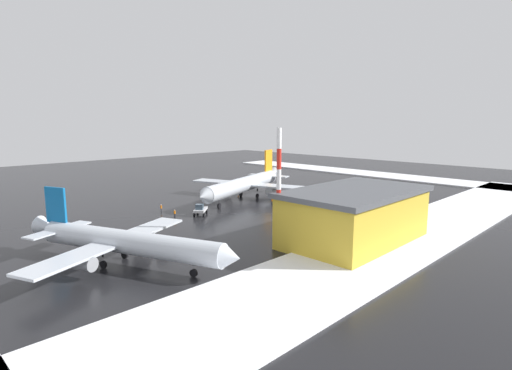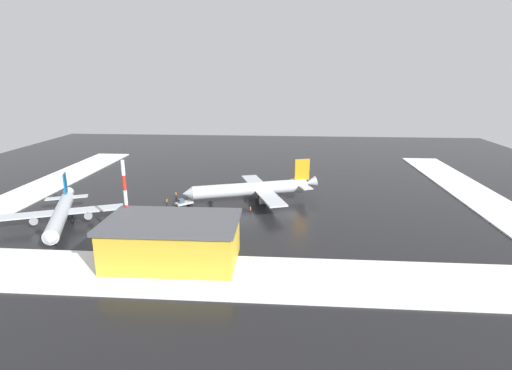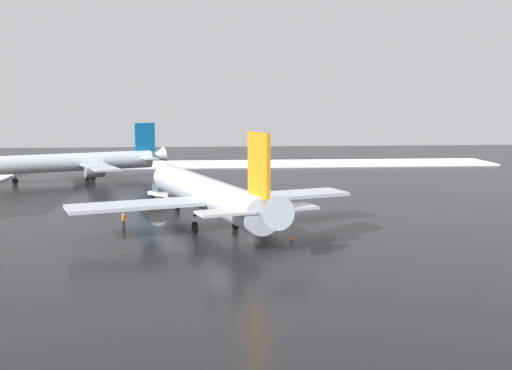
% 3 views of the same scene
% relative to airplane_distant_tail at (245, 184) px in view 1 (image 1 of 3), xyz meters
% --- Properties ---
extents(ground_plane, '(240.00, 240.00, 0.00)m').
position_rel_airplane_distant_tail_xyz_m(ground_plane, '(-1.46, 5.96, -3.81)').
color(ground_plane, black).
extents(snow_bank_far, '(152.00, 16.00, 0.36)m').
position_rel_airplane_distant_tail_xyz_m(snow_bank_far, '(-1.46, -44.04, -3.63)').
color(snow_bank_far, white).
rests_on(snow_bank_far, ground_plane).
extents(snow_bank_right, '(14.00, 116.00, 0.36)m').
position_rel_airplane_distant_tail_xyz_m(snow_bank_right, '(65.54, 5.96, -3.63)').
color(snow_bank_right, white).
rests_on(snow_bank_right, ground_plane).
extents(airplane_distant_tail, '(37.73, 31.83, 11.54)m').
position_rel_airplane_distant_tail_xyz_m(airplane_distant_tail, '(0.00, 0.00, 0.00)').
color(airplane_distant_tail, silver).
rests_on(airplane_distant_tail, ground_plane).
extents(airplane_parked_portside, '(27.33, 32.26, 10.04)m').
position_rel_airplane_distant_tail_xyz_m(airplane_parked_portside, '(-43.71, -22.83, -0.50)').
color(airplane_parked_portside, silver).
rests_on(airplane_parked_portside, ground_plane).
extents(pushback_tug, '(4.90, 4.70, 2.50)m').
position_rel_airplane_distant_tail_xyz_m(pushback_tug, '(-18.73, -6.37, -2.53)').
color(pushback_tug, silver).
rests_on(pushback_tug, ground_plane).
extents(ground_crew_by_nose_gear, '(0.36, 0.36, 1.71)m').
position_rel_airplane_distant_tail_xyz_m(ground_crew_by_nose_gear, '(-0.14, -9.63, -2.84)').
color(ground_crew_by_nose_gear, black).
rests_on(ground_crew_by_nose_gear, ground_plane).
extents(ground_crew_beside_wing, '(0.36, 0.36, 1.71)m').
position_rel_airplane_distant_tail_xyz_m(ground_crew_beside_wing, '(-23.85, -4.56, -2.84)').
color(ground_crew_beside_wing, black).
rests_on(ground_crew_beside_wing, ground_plane).
extents(ground_crew_mid_apron, '(0.36, 0.36, 1.71)m').
position_rel_airplane_distant_tail_xyz_m(ground_crew_mid_apron, '(-23.03, 1.92, -2.84)').
color(ground_crew_mid_apron, black).
rests_on(ground_crew_mid_apron, ground_plane).
extents(antenna_mast, '(0.70, 0.70, 18.56)m').
position_rel_airplane_distant_tail_xyz_m(antenna_mast, '(-23.46, -32.62, 5.47)').
color(antenna_mast, red).
rests_on(antenna_mast, ground_plane).
extents(cargo_hangar, '(25.15, 15.24, 8.80)m').
position_rel_airplane_distant_tail_xyz_m(cargo_hangar, '(-12.33, -39.13, 0.63)').
color(cargo_hangar, gold).
rests_on(cargo_hangar, ground_plane).
extents(traffic_cone_near_nose, '(0.36, 0.36, 0.55)m').
position_rel_airplane_distant_tail_xyz_m(traffic_cone_near_nose, '(0.76, 3.28, -3.54)').
color(traffic_cone_near_nose, orange).
rests_on(traffic_cone_near_nose, ground_plane).
extents(traffic_cone_mid_line, '(0.36, 0.36, 0.55)m').
position_rel_airplane_distant_tail_xyz_m(traffic_cone_mid_line, '(7.38, 8.60, -3.54)').
color(traffic_cone_mid_line, orange).
rests_on(traffic_cone_mid_line, ground_plane).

